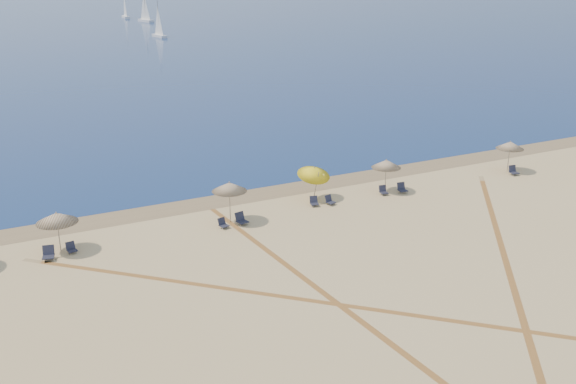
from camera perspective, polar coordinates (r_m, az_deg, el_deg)
name	(u,v)px	position (r m, az deg, el deg)	size (l,w,h in m)	color
ground	(524,377)	(27.51, 20.00, -15.02)	(160.00, 160.00, 0.00)	tan
ocean	(6,13)	(240.87, -23.52, 14.25)	(500.00, 500.00, 0.00)	#0C2151
wet_sand	(262,193)	(45.18, -2.31, -0.05)	(500.00, 500.00, 0.00)	olive
umbrella_1	(57,218)	(37.55, -19.64, -2.14)	(2.26, 2.26, 2.31)	gray
umbrella_2	(229,187)	(39.49, -5.17, 0.45)	(2.15, 2.15, 2.61)	gray
umbrella_3	(314,172)	(43.27, 2.31, 1.79)	(2.21, 2.27, 2.56)	gray
umbrella_4	(386,164)	(45.31, 8.63, 2.46)	(2.05, 2.05, 2.35)	gray
umbrella_5	(510,145)	(52.07, 18.92, 3.91)	(2.08, 2.08, 2.41)	gray
chair_1	(48,254)	(37.32, -20.29, -5.09)	(0.75, 0.83, 0.73)	black
chair_2	(71,248)	(37.76, -18.49, -4.69)	(0.57, 0.65, 0.59)	black
chair_3	(223,224)	(39.30, -5.73, -2.78)	(0.63, 0.69, 0.60)	black
chair_4	(241,219)	(39.72, -4.14, -2.39)	(0.74, 0.82, 0.73)	black
chair_5	(314,202)	(42.67, 2.30, -0.85)	(0.65, 0.72, 0.63)	black
chair_6	(330,200)	(42.96, 3.68, -0.74)	(0.65, 0.71, 0.62)	black
chair_7	(383,191)	(45.20, 8.36, 0.12)	(0.61, 0.69, 0.62)	black
chair_8	(402,188)	(45.79, 9.97, 0.33)	(0.64, 0.73, 0.69)	black
chair_9	(513,171)	(51.81, 19.17, 1.77)	(0.69, 0.77, 0.70)	black
sailboat_0	(125,9)	(204.19, -14.12, 15.29)	(1.65, 5.59, 8.24)	white
sailboat_2	(159,26)	(147.96, -11.28, 14.08)	(2.03, 5.30, 7.70)	white
sailboat_3	(145,12)	(189.19, -12.44, 15.21)	(3.12, 6.28, 9.07)	white
tire_tracks	(371,278)	(33.38, 7.28, -7.52)	(52.89, 41.83, 0.00)	tan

